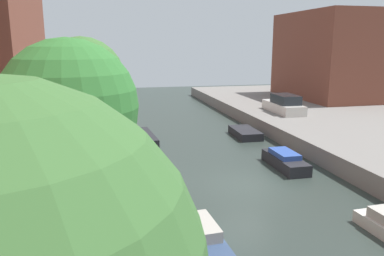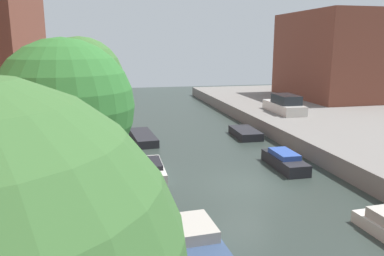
# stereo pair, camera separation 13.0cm
# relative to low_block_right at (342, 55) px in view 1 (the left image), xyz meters

# --- Properties ---
(ground_plane) EXTENTS (84.00, 84.00, 0.00)m
(ground_plane) POSITION_rel_low_block_right_xyz_m (-18.00, -19.56, -5.29)
(ground_plane) COLOR #2D3833
(low_block_right) EXTENTS (10.00, 11.77, 8.58)m
(low_block_right) POSITION_rel_low_block_right_xyz_m (0.00, 0.00, 0.00)
(low_block_right) COLOR brown
(low_block_right) RESTS_ON quay_right
(street_tree_1) EXTENTS (2.76, 2.76, 5.56)m
(street_tree_1) POSITION_rel_low_block_right_xyz_m (-24.83, -27.36, -0.13)
(street_tree_1) COLOR brown
(street_tree_1) RESTS_ON quay_left
(street_tree_2) EXTENTS (2.95, 2.95, 5.69)m
(street_tree_2) POSITION_rel_low_block_right_xyz_m (-24.83, -21.50, -0.11)
(street_tree_2) COLOR #4D3927
(street_tree_2) RESTS_ON quay_left
(parked_car) EXTENTS (1.89, 4.80, 1.47)m
(parked_car) POSITION_rel_low_block_right_xyz_m (-9.89, -7.25, -3.68)
(parked_car) COLOR beige
(parked_car) RESTS_ON quay_right
(moored_boat_left_2) EXTENTS (1.56, 3.10, 1.01)m
(moored_boat_left_2) POSITION_rel_low_block_right_xyz_m (-21.54, -24.72, -4.86)
(moored_boat_left_2) COLOR #33476B
(moored_boat_left_2) RESTS_ON ground_plane
(moored_boat_left_3) EXTENTS (1.45, 3.51, 0.72)m
(moored_boat_left_3) POSITION_rel_low_block_right_xyz_m (-22.05, -17.06, -4.98)
(moored_boat_left_3) COLOR beige
(moored_boat_left_3) RESTS_ON ground_plane
(moored_boat_left_4) EXTENTS (1.65, 4.31, 0.52)m
(moored_boat_left_4) POSITION_rel_low_block_right_xyz_m (-21.67, -10.21, -5.03)
(moored_boat_left_4) COLOR #232328
(moored_boat_left_4) RESTS_ON ground_plane
(moored_boat_right_3) EXTENTS (1.24, 3.51, 0.87)m
(moored_boat_right_3) POSITION_rel_low_block_right_xyz_m (-14.93, -17.57, -4.91)
(moored_boat_right_3) COLOR #232328
(moored_boat_right_3) RESTS_ON ground_plane
(moored_boat_right_4) EXTENTS (1.62, 3.26, 0.54)m
(moored_boat_right_4) POSITION_rel_low_block_right_xyz_m (-14.47, -10.55, -5.02)
(moored_boat_right_4) COLOR #232328
(moored_boat_right_4) RESTS_ON ground_plane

